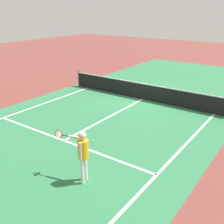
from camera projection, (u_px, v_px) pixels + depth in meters
ground_plane at (142, 99)px, 15.66m from camera, size 60.00×60.00×0.00m
court_surface_inbounds at (142, 99)px, 15.66m from camera, size 10.62×24.40×0.00m
line_sideline_left at (11, 115)px, 13.35m from camera, size 0.10×11.89×0.01m
line_sideline_right at (163, 168)px, 8.93m from camera, size 0.10×11.89×0.01m
line_service_near at (64, 141)px, 10.79m from camera, size 8.22×0.10×0.01m
line_center_service at (110, 116)px, 13.23m from camera, size 0.10×6.40×0.01m
net at (143, 91)px, 15.48m from camera, size 9.92×0.09×1.07m
player_near at (82, 151)px, 7.91m from camera, size 1.23×0.41×1.69m
tennis_ball_near_net at (126, 105)px, 14.59m from camera, size 0.07×0.07×0.07m
tennis_ball_mid_court at (93, 141)px, 10.71m from camera, size 0.07×0.07×0.07m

